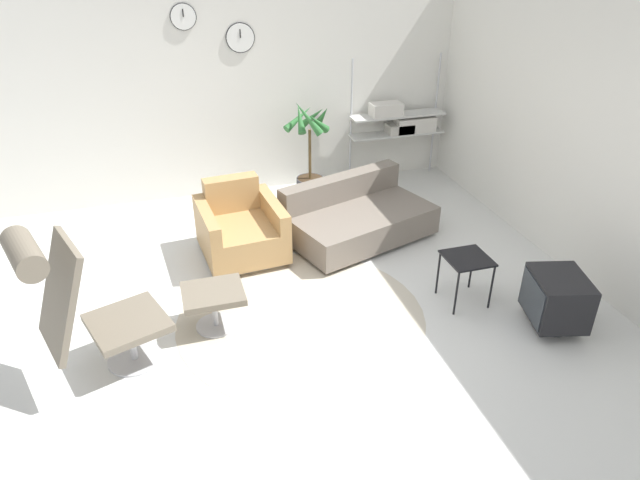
{
  "coord_description": "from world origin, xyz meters",
  "views": [
    {
      "loc": [
        -1.0,
        -4.13,
        3.18
      ],
      "look_at": [
        0.35,
        0.37,
        0.55
      ],
      "focal_mm": 32.0,
      "sensor_mm": 36.0,
      "label": 1
    }
  ],
  "objects_px": {
    "armchair_red": "(241,231)",
    "potted_plant": "(310,163)",
    "side_table": "(467,263)",
    "couch_low": "(357,219)",
    "ottoman": "(213,299)",
    "crt_television": "(556,300)",
    "shelf_unit": "(401,121)",
    "lounge_chair": "(76,297)"
  },
  "relations": [
    {
      "from": "couch_low",
      "to": "crt_television",
      "type": "xyz_separation_m",
      "value": [
        1.11,
        -2.06,
        0.05
      ]
    },
    {
      "from": "armchair_red",
      "to": "couch_low",
      "type": "xyz_separation_m",
      "value": [
        1.33,
        0.0,
        -0.05
      ]
    },
    {
      "from": "shelf_unit",
      "to": "armchair_red",
      "type": "bearing_deg",
      "value": -149.31
    },
    {
      "from": "crt_television",
      "to": "potted_plant",
      "type": "height_order",
      "value": "potted_plant"
    },
    {
      "from": "side_table",
      "to": "potted_plant",
      "type": "xyz_separation_m",
      "value": [
        -0.77,
        2.6,
        0.09
      ]
    },
    {
      "from": "side_table",
      "to": "potted_plant",
      "type": "height_order",
      "value": "potted_plant"
    },
    {
      "from": "side_table",
      "to": "crt_television",
      "type": "height_order",
      "value": "crt_television"
    },
    {
      "from": "armchair_red",
      "to": "couch_low",
      "type": "height_order",
      "value": "armchair_red"
    },
    {
      "from": "ottoman",
      "to": "crt_television",
      "type": "bearing_deg",
      "value": -16.52
    },
    {
      "from": "side_table",
      "to": "shelf_unit",
      "type": "height_order",
      "value": "shelf_unit"
    },
    {
      "from": "ottoman",
      "to": "side_table",
      "type": "distance_m",
      "value": 2.33
    },
    {
      "from": "armchair_red",
      "to": "couch_low",
      "type": "relative_size",
      "value": 0.54
    },
    {
      "from": "ottoman",
      "to": "shelf_unit",
      "type": "bearing_deg",
      "value": 42.5
    },
    {
      "from": "side_table",
      "to": "couch_low",
      "type": "bearing_deg",
      "value": 110.13
    },
    {
      "from": "crt_television",
      "to": "lounge_chair",
      "type": "bearing_deg",
      "value": 97.14
    },
    {
      "from": "ottoman",
      "to": "crt_television",
      "type": "relative_size",
      "value": 0.84
    },
    {
      "from": "shelf_unit",
      "to": "couch_low",
      "type": "bearing_deg",
      "value": -128.0
    },
    {
      "from": "armchair_red",
      "to": "potted_plant",
      "type": "relative_size",
      "value": 0.72
    },
    {
      "from": "armchair_red",
      "to": "crt_television",
      "type": "xyz_separation_m",
      "value": [
        2.44,
        -2.06,
        -0.0
      ]
    },
    {
      "from": "lounge_chair",
      "to": "side_table",
      "type": "height_order",
      "value": "lounge_chair"
    },
    {
      "from": "armchair_red",
      "to": "crt_television",
      "type": "height_order",
      "value": "armchair_red"
    },
    {
      "from": "couch_low",
      "to": "crt_television",
      "type": "bearing_deg",
      "value": 100.23
    },
    {
      "from": "couch_low",
      "to": "side_table",
      "type": "height_order",
      "value": "couch_low"
    },
    {
      "from": "side_table",
      "to": "potted_plant",
      "type": "bearing_deg",
      "value": 106.61
    },
    {
      "from": "couch_low",
      "to": "side_table",
      "type": "bearing_deg",
      "value": 92.06
    },
    {
      "from": "armchair_red",
      "to": "side_table",
      "type": "bearing_deg",
      "value": 136.74
    },
    {
      "from": "lounge_chair",
      "to": "side_table",
      "type": "distance_m",
      "value": 3.34
    },
    {
      "from": "side_table",
      "to": "shelf_unit",
      "type": "distance_m",
      "value": 3.03
    },
    {
      "from": "couch_low",
      "to": "crt_television",
      "type": "height_order",
      "value": "couch_low"
    },
    {
      "from": "ottoman",
      "to": "couch_low",
      "type": "bearing_deg",
      "value": 34.28
    },
    {
      "from": "armchair_red",
      "to": "ottoman",
      "type": "bearing_deg",
      "value": 64.78
    },
    {
      "from": "armchair_red",
      "to": "couch_low",
      "type": "distance_m",
      "value": 1.33
    },
    {
      "from": "couch_low",
      "to": "potted_plant",
      "type": "relative_size",
      "value": 1.33
    },
    {
      "from": "armchair_red",
      "to": "shelf_unit",
      "type": "xyz_separation_m",
      "value": [
        2.47,
        1.47,
        0.54
      ]
    },
    {
      "from": "potted_plant",
      "to": "shelf_unit",
      "type": "bearing_deg",
      "value": 13.98
    },
    {
      "from": "couch_low",
      "to": "crt_television",
      "type": "distance_m",
      "value": 2.34
    },
    {
      "from": "couch_low",
      "to": "lounge_chair",
      "type": "bearing_deg",
      "value": 11.39
    },
    {
      "from": "ottoman",
      "to": "couch_low",
      "type": "height_order",
      "value": "couch_low"
    },
    {
      "from": "lounge_chair",
      "to": "couch_low",
      "type": "bearing_deg",
      "value": 99.66
    },
    {
      "from": "lounge_chair",
      "to": "potted_plant",
      "type": "relative_size",
      "value": 0.98
    },
    {
      "from": "crt_television",
      "to": "shelf_unit",
      "type": "bearing_deg",
      "value": 13.77
    },
    {
      "from": "couch_low",
      "to": "shelf_unit",
      "type": "distance_m",
      "value": 1.95
    }
  ]
}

